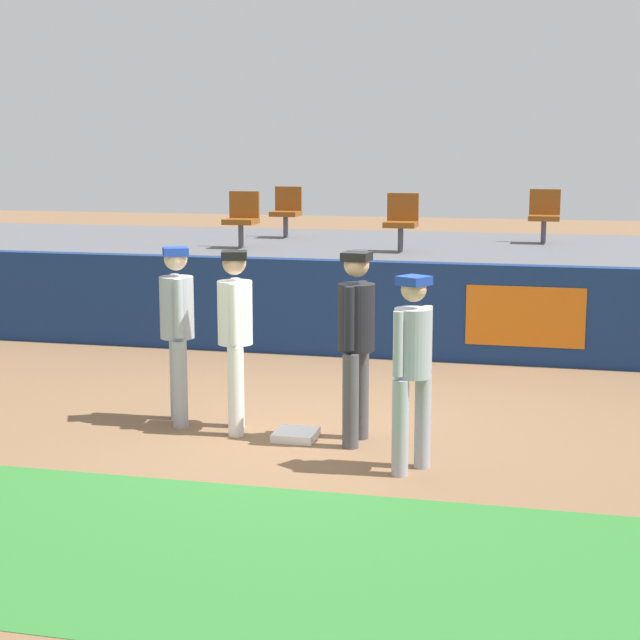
{
  "coord_description": "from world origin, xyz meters",
  "views": [
    {
      "loc": [
        2.45,
        -9.28,
        2.82
      ],
      "look_at": [
        -0.01,
        0.92,
        1.0
      ],
      "focal_mm": 57.34,
      "sensor_mm": 36.0,
      "label": 1
    }
  ],
  "objects_px": {
    "player_fielder_home": "(236,328)",
    "player_coach_visitor": "(413,360)",
    "seat_back_left": "(287,209)",
    "seat_front_center": "(402,219)",
    "player_umpire": "(356,334)",
    "first_base": "(296,435)",
    "seat_back_right": "(544,213)",
    "player_runner_visitor": "(177,322)",
    "seat_front_left": "(242,216)"
  },
  "relations": [
    {
      "from": "player_umpire",
      "to": "seat_front_left",
      "type": "distance_m",
      "value": 6.15
    },
    {
      "from": "player_runner_visitor",
      "to": "seat_front_left",
      "type": "xyz_separation_m",
      "value": [
        -0.97,
        5.14,
        0.7
      ]
    },
    {
      "from": "player_fielder_home",
      "to": "first_base",
      "type": "bearing_deg",
      "value": 61.63
    },
    {
      "from": "seat_back_left",
      "to": "seat_front_center",
      "type": "xyz_separation_m",
      "value": [
        2.22,
        -1.8,
        0.0
      ]
    },
    {
      "from": "seat_back_left",
      "to": "player_coach_visitor",
      "type": "bearing_deg",
      "value": -67.4
    },
    {
      "from": "player_fielder_home",
      "to": "seat_back_right",
      "type": "xyz_separation_m",
      "value": [
        2.76,
        7.08,
        0.71
      ]
    },
    {
      "from": "first_base",
      "to": "player_fielder_home",
      "type": "xyz_separation_m",
      "value": [
        -0.64,
        0.14,
        1.0
      ]
    },
    {
      "from": "player_umpire",
      "to": "seat_front_center",
      "type": "bearing_deg",
      "value": -169.57
    },
    {
      "from": "player_runner_visitor",
      "to": "player_coach_visitor",
      "type": "bearing_deg",
      "value": 42.35
    },
    {
      "from": "player_umpire",
      "to": "seat_front_left",
      "type": "height_order",
      "value": "seat_front_left"
    },
    {
      "from": "player_umpire",
      "to": "seat_front_center",
      "type": "distance_m",
      "value": 5.47
    },
    {
      "from": "player_runner_visitor",
      "to": "player_coach_visitor",
      "type": "relative_size",
      "value": 1.05
    },
    {
      "from": "player_runner_visitor",
      "to": "seat_front_center",
      "type": "height_order",
      "value": "seat_front_center"
    },
    {
      "from": "player_runner_visitor",
      "to": "player_umpire",
      "type": "relative_size",
      "value": 0.98
    },
    {
      "from": "player_fielder_home",
      "to": "seat_front_left",
      "type": "height_order",
      "value": "seat_front_left"
    },
    {
      "from": "player_coach_visitor",
      "to": "seat_front_center",
      "type": "relative_size",
      "value": 2.04
    },
    {
      "from": "player_runner_visitor",
      "to": "seat_back_right",
      "type": "bearing_deg",
      "value": 127.53
    },
    {
      "from": "player_umpire",
      "to": "seat_front_left",
      "type": "relative_size",
      "value": 2.18
    },
    {
      "from": "player_umpire",
      "to": "seat_front_center",
      "type": "height_order",
      "value": "seat_front_center"
    },
    {
      "from": "first_base",
      "to": "seat_front_left",
      "type": "height_order",
      "value": "seat_front_left"
    },
    {
      "from": "player_fielder_home",
      "to": "player_coach_visitor",
      "type": "distance_m",
      "value": 2.06
    },
    {
      "from": "player_umpire",
      "to": "seat_front_left",
      "type": "xyz_separation_m",
      "value": [
        -2.86,
        5.41,
        0.68
      ]
    },
    {
      "from": "first_base",
      "to": "seat_front_center",
      "type": "height_order",
      "value": "seat_front_center"
    },
    {
      "from": "first_base",
      "to": "seat_front_left",
      "type": "xyz_separation_m",
      "value": [
        -2.27,
        5.42,
        1.7
      ]
    },
    {
      "from": "seat_front_left",
      "to": "seat_front_center",
      "type": "distance_m",
      "value": 2.41
    },
    {
      "from": "first_base",
      "to": "player_runner_visitor",
      "type": "bearing_deg",
      "value": 168.13
    },
    {
      "from": "player_umpire",
      "to": "seat_front_left",
      "type": "bearing_deg",
      "value": -146.41
    },
    {
      "from": "first_base",
      "to": "player_umpire",
      "type": "bearing_deg",
      "value": 0.93
    },
    {
      "from": "seat_front_center",
      "to": "seat_front_left",
      "type": "bearing_deg",
      "value": 180.0
    },
    {
      "from": "player_fielder_home",
      "to": "seat_front_center",
      "type": "relative_size",
      "value": 2.14
    },
    {
      "from": "first_base",
      "to": "player_runner_visitor",
      "type": "relative_size",
      "value": 0.22
    },
    {
      "from": "first_base",
      "to": "player_fielder_home",
      "type": "relative_size",
      "value": 0.22
    },
    {
      "from": "seat_back_right",
      "to": "player_coach_visitor",
      "type": "bearing_deg",
      "value": -96.38
    },
    {
      "from": "seat_front_left",
      "to": "seat_front_center",
      "type": "height_order",
      "value": "same"
    },
    {
      "from": "first_base",
      "to": "seat_back_right",
      "type": "height_order",
      "value": "seat_back_right"
    },
    {
      "from": "seat_back_right",
      "to": "seat_front_center",
      "type": "distance_m",
      "value": 2.67
    },
    {
      "from": "player_fielder_home",
      "to": "seat_back_left",
      "type": "bearing_deg",
      "value": 175.19
    },
    {
      "from": "player_fielder_home",
      "to": "player_umpire",
      "type": "xyz_separation_m",
      "value": [
        1.23,
        -0.13,
        0.02
      ]
    },
    {
      "from": "seat_front_center",
      "to": "player_umpire",
      "type": "bearing_deg",
      "value": -85.32
    },
    {
      "from": "seat_back_left",
      "to": "seat_front_center",
      "type": "height_order",
      "value": "same"
    },
    {
      "from": "player_runner_visitor",
      "to": "seat_back_left",
      "type": "relative_size",
      "value": 2.14
    },
    {
      "from": "player_runner_visitor",
      "to": "seat_front_center",
      "type": "distance_m",
      "value": 5.39
    },
    {
      "from": "seat_front_left",
      "to": "player_fielder_home",
      "type": "bearing_deg",
      "value": -72.86
    },
    {
      "from": "player_fielder_home",
      "to": "seat_back_left",
      "type": "distance_m",
      "value": 7.26
    },
    {
      "from": "player_runner_visitor",
      "to": "seat_front_center",
      "type": "bearing_deg",
      "value": 138.04
    },
    {
      "from": "player_runner_visitor",
      "to": "player_umpire",
      "type": "height_order",
      "value": "player_umpire"
    },
    {
      "from": "seat_back_right",
      "to": "seat_front_center",
      "type": "xyz_separation_m",
      "value": [
        -1.97,
        -1.8,
        -0.0
      ]
    },
    {
      "from": "seat_back_right",
      "to": "first_base",
      "type": "bearing_deg",
      "value": -106.36
    },
    {
      "from": "first_base",
      "to": "seat_back_right",
      "type": "relative_size",
      "value": 0.48
    },
    {
      "from": "player_umpire",
      "to": "seat_back_left",
      "type": "height_order",
      "value": "seat_back_left"
    }
  ]
}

